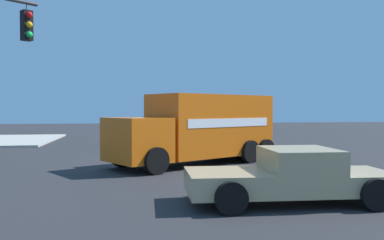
# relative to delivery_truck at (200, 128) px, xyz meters

# --- Properties ---
(ground_plane) EXTENTS (100.00, 100.00, 0.00)m
(ground_plane) POSITION_rel_delivery_truck_xyz_m (-1.84, -1.56, -1.54)
(ground_plane) COLOR #2B2B2D
(delivery_truck) EXTENTS (6.08, 7.81, 3.00)m
(delivery_truck) POSITION_rel_delivery_truck_xyz_m (0.00, 0.00, 0.00)
(delivery_truck) COLOR orange
(delivery_truck) RESTS_ON ground
(pickup_tan) EXTENTS (2.44, 5.28, 1.38)m
(pickup_tan) POSITION_rel_delivery_truck_xyz_m (7.65, 1.02, -0.82)
(pickup_tan) COLOR tan
(pickup_tan) RESTS_ON ground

